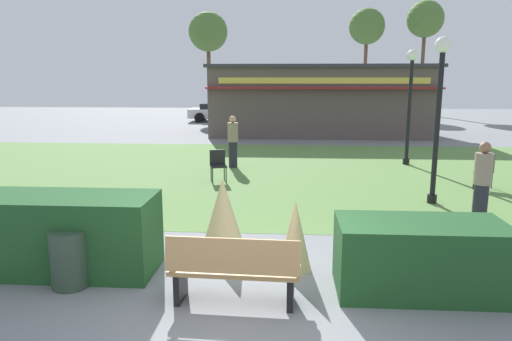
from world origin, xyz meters
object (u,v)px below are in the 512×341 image
Objects in this scene: person_strolling at (482,184)px; parked_car_west_slot at (221,112)px; food_kiosk at (320,100)px; cafe_chair_west at (218,163)px; tree_right_bg at (367,27)px; tree_center_bg at (208,33)px; lamppost_mid at (439,100)px; tree_left_bg at (425,20)px; cafe_chair_east at (488,170)px; trash_bin at (69,259)px; lamppost_far at (410,93)px; person_standing at (233,141)px; park_bench at (234,270)px.

person_strolling reaches higher than parked_car_west_slot.
cafe_chair_west is (-3.57, -11.43, -1.24)m from food_kiosk.
tree_right_bg reaches higher than tree_center_bg.
lamppost_mid is at bearing -68.99° from tree_center_bg.
lamppost_mid is at bearing -104.23° from tree_left_bg.
parked_car_west_slot reaches higher than cafe_chair_east.
tree_left_bg reaches higher than food_kiosk.
tree_center_bg reaches higher than trash_bin.
person_strolling is 30.64m from tree_right_bg.
lamppost_mid is 1.00× the size of lamppost_far.
food_kiosk is 1.48× the size of tree_center_bg.
cafe_chair_east is at bearing -91.84° from tree_right_bg.
person_standing is at bearing 159.46° from cafe_chair_east.
lamppost_far reaches higher than parked_car_west_slot.
trash_bin is (-2.37, 0.39, -0.07)m from park_bench.
cafe_chair_west is at bearing 175.88° from cafe_chair_east.
person_strolling reaches higher than cafe_chair_east.
lamppost_far reaches higher than person_strolling.
food_kiosk is 12.51× the size of cafe_chair_east.
food_kiosk is (-2.43, 8.36, -0.64)m from lamppost_far.
lamppost_mid is 6.83m from person_standing.
lamppost_far is at bearing -73.80° from food_kiosk.
parked_car_west_slot reaches higher than trash_bin.
parked_car_west_slot is (-2.51, 18.38, 0.12)m from cafe_chair_west.
park_bench is at bearing -81.63° from parked_car_west_slot.
lamppost_far is (0.62, 5.11, 0.00)m from lamppost_mid.
trash_bin is 25.46m from parked_car_west_slot.
person_standing is (-5.81, -0.95, -1.55)m from lamppost_far.
person_standing is 0.23× the size of tree_center_bg.
park_bench is 9.62m from person_standing.
trash_bin is 36.17m from tree_left_bg.
person_standing is at bearing 141.27° from lamppost_mid.
trash_bin is (-7.07, -10.10, -2.00)m from lamppost_far.
trash_bin is at bearing -105.39° from tree_right_bg.
trash_bin is at bearing -86.78° from parked_car_west_slot.
lamppost_far is 24.12m from tree_left_bg.
trash_bin is at bearing 170.54° from park_bench.
trash_bin is at bearing -124.99° from lamppost_far.
tree_right_bg reaches higher than lamppost_mid.
cafe_chair_west is at bearing -74.02° from person_strolling.
person_standing is at bearing -87.34° from person_strolling.
parked_car_west_slot is at bearing 93.22° from trash_bin.
tree_right_bg is (7.89, 24.10, 5.89)m from person_standing.
lamppost_far is 12.49m from trash_bin.
person_strolling is at bearing -69.49° from parked_car_west_slot.
person_standing is at bearing 96.62° from park_bench.
tree_center_bg reaches higher than lamppost_mid.
lamppost_mid is 21.97m from parked_car_west_slot.
food_kiosk is (4.64, 18.47, 1.36)m from trash_bin.
park_bench is at bearing 140.02° from person_standing.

